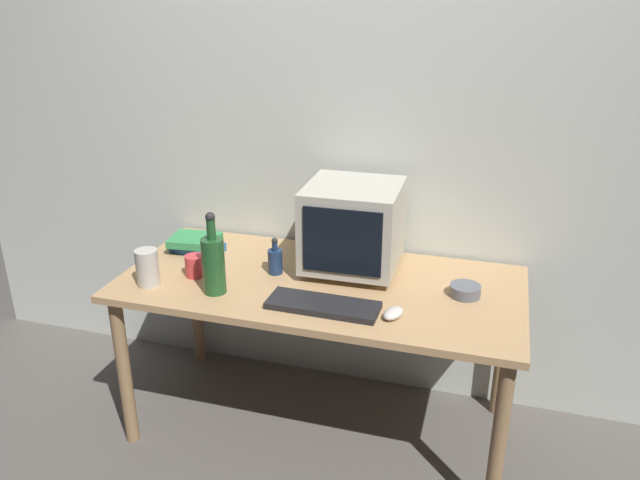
{
  "coord_description": "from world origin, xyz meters",
  "views": [
    {
      "loc": [
        0.65,
        -2.2,
        1.84
      ],
      "look_at": [
        0.0,
        0.0,
        0.9
      ],
      "focal_mm": 35.14,
      "sensor_mm": 36.0,
      "label": 1
    }
  ],
  "objects": [
    {
      "name": "book_stack",
      "position": [
        -0.62,
        0.13,
        0.75
      ],
      "size": [
        0.25,
        0.19,
        0.07
      ],
      "color": "#28569E",
      "rests_on": "desk"
    },
    {
      "name": "back_wall",
      "position": [
        0.0,
        0.44,
        1.25
      ],
      "size": [
        4.0,
        0.08,
        2.5
      ],
      "primitive_type": "cube",
      "color": "beige",
      "rests_on": "ground"
    },
    {
      "name": "keyboard",
      "position": [
        0.08,
        -0.22,
        0.73
      ],
      "size": [
        0.42,
        0.16,
        0.02
      ],
      "primitive_type": "cube",
      "rotation": [
        0.0,
        0.0,
        -0.02
      ],
      "color": "black",
      "rests_on": "desk"
    },
    {
      "name": "computer_mouse",
      "position": [
        0.34,
        -0.22,
        0.74
      ],
      "size": [
        0.09,
        0.11,
        0.04
      ],
      "primitive_type": "ellipsoid",
      "rotation": [
        0.0,
        0.0,
        -0.36
      ],
      "color": "beige",
      "rests_on": "desk"
    },
    {
      "name": "bottle_tall",
      "position": [
        -0.37,
        -0.21,
        0.84
      ],
      "size": [
        0.09,
        0.09,
        0.33
      ],
      "color": "#1E4C23",
      "rests_on": "desk"
    },
    {
      "name": "cd_spindle",
      "position": [
        0.58,
        0.03,
        0.74
      ],
      "size": [
        0.12,
        0.12,
        0.04
      ],
      "primitive_type": "cylinder",
      "color": "#595B66",
      "rests_on": "desk"
    },
    {
      "name": "crt_monitor",
      "position": [
        0.1,
        0.15,
        0.91
      ],
      "size": [
        0.39,
        0.4,
        0.37
      ],
      "color": "#B2AD9E",
      "rests_on": "desk"
    },
    {
      "name": "desk",
      "position": [
        0.0,
        0.0,
        0.64
      ],
      "size": [
        1.63,
        0.77,
        0.72
      ],
      "color": "tan",
      "rests_on": "ground"
    },
    {
      "name": "metal_canister",
      "position": [
        -0.65,
        -0.23,
        0.79
      ],
      "size": [
        0.09,
        0.09,
        0.15
      ],
      "primitive_type": "cylinder",
      "color": "#B7B2A8",
      "rests_on": "desk"
    },
    {
      "name": "bottle_short",
      "position": [
        -0.2,
        0.02,
        0.78
      ],
      "size": [
        0.06,
        0.06,
        0.16
      ],
      "color": "navy",
      "rests_on": "desk"
    },
    {
      "name": "mug",
      "position": [
        -0.51,
        -0.1,
        0.76
      ],
      "size": [
        0.12,
        0.08,
        0.09
      ],
      "color": "#CC383D",
      "rests_on": "desk"
    },
    {
      "name": "ground_plane",
      "position": [
        0.0,
        0.0,
        0.0
      ],
      "size": [
        6.0,
        6.0,
        0.0
      ],
      "primitive_type": "plane",
      "color": "#56514C"
    }
  ]
}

